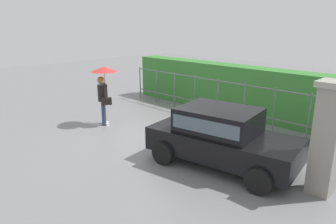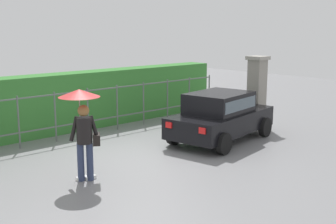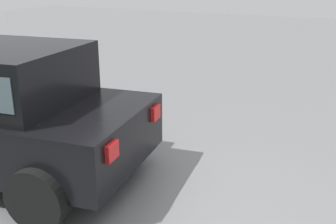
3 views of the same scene
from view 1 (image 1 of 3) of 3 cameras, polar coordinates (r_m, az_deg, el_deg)
name	(u,v)px [view 1 (image 1 of 3)]	position (r m, az deg, el deg)	size (l,w,h in m)	color
ground_plane	(159,137)	(9.96, -1.71, -4.63)	(40.00, 40.00, 0.00)	slate
car	(221,135)	(7.95, 9.67, -4.12)	(3.93, 2.34, 1.48)	black
pedestrian	(104,84)	(11.09, -11.66, 5.02)	(0.91, 0.91, 2.05)	#2D3856
gate_pillar	(327,138)	(7.19, 27.02, -4.23)	(0.60, 0.60, 2.42)	gray
fence_section	(230,99)	(11.61, 11.30, 2.33)	(10.26, 0.05, 1.50)	#59605B
hedge_row	(246,91)	(12.45, 14.04, 3.68)	(11.21, 0.90, 1.90)	#387F33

